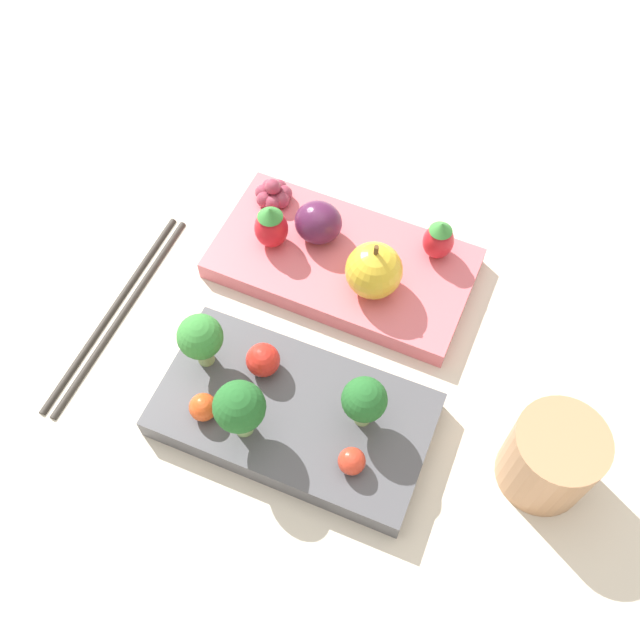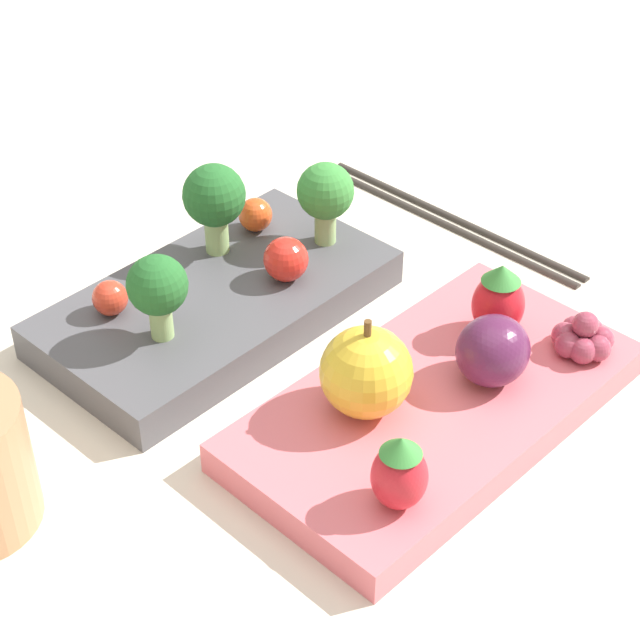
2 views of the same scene
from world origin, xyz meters
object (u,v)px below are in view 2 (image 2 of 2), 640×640
at_px(apple, 366,372).
at_px(chopsticks_pair, 449,218).
at_px(cherry_tomato_1, 255,215).
at_px(cherry_tomato_2, 286,259).
at_px(strawberry_0, 499,301).
at_px(strawberry_1, 400,472).
at_px(bento_box_savoury, 217,303).
at_px(broccoli_floret_0, 214,198).
at_px(bento_box_fruit, 435,406).
at_px(plum, 493,351).
at_px(broccoli_floret_1, 158,288).
at_px(cherry_tomato_0, 110,298).
at_px(broccoli_floret_2, 325,194).
at_px(grape_cluster, 583,338).

xyz_separation_m(apple, chopsticks_pair, (0.20, 0.07, -0.04)).
distance_m(cherry_tomato_1, cherry_tomato_2, 0.06).
bearing_deg(strawberry_0, strawberry_1, -169.37).
height_order(bento_box_savoury, strawberry_1, strawberry_1).
relative_size(broccoli_floret_0, chopsticks_pair, 0.27).
distance_m(bento_box_fruit, strawberry_1, 0.08).
bearing_deg(plum, strawberry_0, 24.95).
bearing_deg(strawberry_0, plum, -155.05).
bearing_deg(cherry_tomato_1, broccoli_floret_1, -166.68).
xyz_separation_m(cherry_tomato_0, strawberry_1, (-0.02, -0.21, 0.01)).
distance_m(bento_box_savoury, strawberry_1, 0.19).
relative_size(strawberry_0, strawberry_1, 1.10).
relative_size(broccoli_floret_0, broccoli_floret_1, 1.14).
height_order(cherry_tomato_1, strawberry_0, strawberry_0).
xyz_separation_m(broccoli_floret_2, chopsticks_pair, (0.10, -0.03, -0.05)).
distance_m(strawberry_1, plum, 0.10).
relative_size(apple, grape_cluster, 1.65).
bearing_deg(chopsticks_pair, broccoli_floret_2, 160.68).
xyz_separation_m(broccoli_floret_2, strawberry_0, (-0.01, -0.13, -0.02)).
relative_size(broccoli_floret_1, broccoli_floret_2, 0.96).
xyz_separation_m(bento_box_savoury, cherry_tomato_1, (0.06, 0.02, 0.02)).
relative_size(broccoli_floret_2, cherry_tomato_0, 2.63).
height_order(broccoli_floret_2, cherry_tomato_2, broccoli_floret_2).
bearing_deg(broccoli_floret_0, bento_box_fruit, -99.81).
height_order(cherry_tomato_1, chopsticks_pair, cherry_tomato_1).
bearing_deg(broccoli_floret_1, plum, -63.77).
height_order(broccoli_floret_1, plum, broccoli_floret_1).
height_order(broccoli_floret_0, grape_cluster, broccoli_floret_0).
xyz_separation_m(broccoli_floret_2, apple, (-0.11, -0.10, -0.01)).
bearing_deg(cherry_tomato_1, cherry_tomato_2, -122.73).
bearing_deg(cherry_tomato_0, broccoli_floret_1, -88.03).
distance_m(plum, grape_cluster, 0.06).
distance_m(cherry_tomato_0, strawberry_1, 0.21).
relative_size(cherry_tomato_1, plum, 0.52).
bearing_deg(chopsticks_pair, grape_cluster, -124.67).
xyz_separation_m(broccoli_floret_0, apple, (-0.06, -0.15, -0.02)).
distance_m(broccoli_floret_1, strawberry_1, 0.17).
relative_size(strawberry_0, grape_cluster, 1.32).
distance_m(bento_box_savoury, broccoli_floret_0, 0.06).
bearing_deg(cherry_tomato_0, grape_cluster, -60.12).
height_order(bento_box_savoury, broccoli_floret_1, broccoli_floret_1).
relative_size(cherry_tomato_1, strawberry_1, 0.52).
bearing_deg(apple, cherry_tomato_1, 57.52).
distance_m(bento_box_fruit, strawberry_0, 0.07).
bearing_deg(cherry_tomato_1, chopsticks_pair, -34.76).
relative_size(plum, chopsticks_pair, 0.20).
height_order(bento_box_savoury, bento_box_fruit, bento_box_savoury).
relative_size(strawberry_0, chopsticks_pair, 0.21).
bearing_deg(broccoli_floret_1, bento_box_fruit, -70.10).
relative_size(broccoli_floret_2, plum, 1.29).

